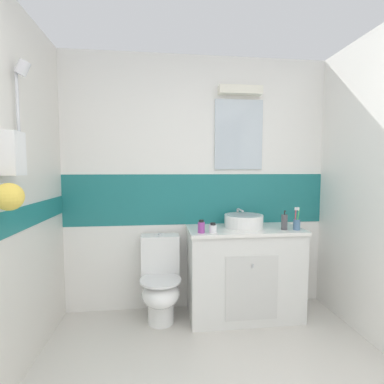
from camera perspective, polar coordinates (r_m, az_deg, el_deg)
wall_back_tiled at (r=2.88m, az=1.15°, el=1.77°), size 3.20×0.20×2.50m
vanity_cabinet at (r=2.85m, az=10.30°, el=-15.48°), size 1.06×0.51×0.85m
sink_basin at (r=2.76m, az=10.30°, el=-5.65°), size 0.36×0.41×0.16m
toilet at (r=2.76m, az=-6.33°, el=-17.49°), size 0.37×0.50×0.79m
toothbrush_cup at (r=2.77m, az=20.24°, el=-5.95°), size 0.06×0.06×0.21m
soap_dispenser at (r=2.73m, az=18.02°, el=-5.74°), size 0.06×0.06×0.18m
lotion_bottle_short at (r=2.48m, az=1.87°, el=-6.99°), size 0.06×0.06×0.11m
hair_gel_jar at (r=2.50m, az=4.22°, el=-7.22°), size 0.07×0.07×0.09m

